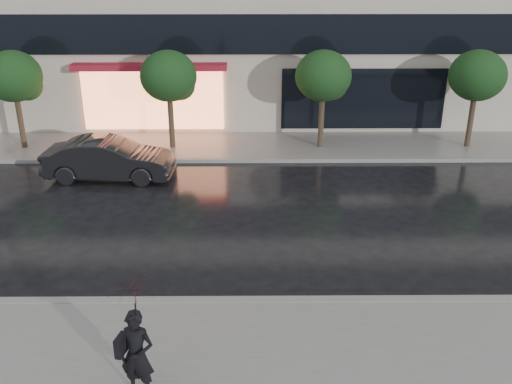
{
  "coord_description": "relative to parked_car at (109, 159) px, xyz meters",
  "views": [
    {
      "loc": [
        0.22,
        -12.04,
        7.54
      ],
      "look_at": [
        0.33,
        2.29,
        1.4
      ],
      "focal_mm": 40.0,
      "sensor_mm": 36.0,
      "label": 1
    }
  ],
  "objects": [
    {
      "name": "sidewalk_near",
      "position": [
        4.8,
        -10.07,
        -0.68
      ],
      "size": [
        60.0,
        4.5,
        0.12
      ],
      "primitive_type": "cube",
      "color": "slate",
      "rests_on": "ground"
    },
    {
      "name": "sidewalk_far",
      "position": [
        4.8,
        3.43,
        -0.68
      ],
      "size": [
        60.0,
        3.5,
        0.12
      ],
      "primitive_type": "cube",
      "color": "slate",
      "rests_on": "ground"
    },
    {
      "name": "pedestrian_with_umbrella",
      "position": [
        3.03,
        -10.83,
        0.91
      ],
      "size": [
        1.1,
        1.11,
        2.4
      ],
      "rotation": [
        0.0,
        0.0,
        -0.24
      ],
      "color": "black",
      "rests_on": "sidewalk_near"
    },
    {
      "name": "curb_near",
      "position": [
        4.8,
        -7.82,
        -0.67
      ],
      "size": [
        60.0,
        0.25,
        0.14
      ],
      "primitive_type": "cube",
      "color": "gray",
      "rests_on": "ground"
    },
    {
      "name": "tree_far_west",
      "position": [
        -4.14,
        3.21,
        2.18
      ],
      "size": [
        2.2,
        2.2,
        3.99
      ],
      "color": "#33261C",
      "rests_on": "ground"
    },
    {
      "name": "curb_far",
      "position": [
        4.8,
        1.68,
        -0.67
      ],
      "size": [
        60.0,
        0.25,
        0.14
      ],
      "primitive_type": "cube",
      "color": "gray",
      "rests_on": "ground"
    },
    {
      "name": "tree_mid_west",
      "position": [
        1.86,
        3.21,
        2.18
      ],
      "size": [
        2.2,
        2.2,
        3.99
      ],
      "color": "#33261C",
      "rests_on": "ground"
    },
    {
      "name": "tree_far_east",
      "position": [
        13.86,
        3.21,
        2.18
      ],
      "size": [
        2.2,
        2.2,
        3.99
      ],
      "color": "#33261C",
      "rests_on": "ground"
    },
    {
      "name": "ground",
      "position": [
        4.8,
        -6.82,
        -0.74
      ],
      "size": [
        120.0,
        120.0,
        0.0
      ],
      "primitive_type": "plane",
      "color": "black",
      "rests_on": "ground"
    },
    {
      "name": "parked_car",
      "position": [
        0.0,
        0.0,
        0.0
      ],
      "size": [
        4.56,
        1.8,
        1.48
      ],
      "primitive_type": "imported",
      "rotation": [
        0.0,
        0.0,
        1.52
      ],
      "color": "black",
      "rests_on": "ground"
    },
    {
      "name": "tree_mid_east",
      "position": [
        7.86,
        3.21,
        2.18
      ],
      "size": [
        2.2,
        2.2,
        3.99
      ],
      "color": "#33261C",
      "rests_on": "ground"
    }
  ]
}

